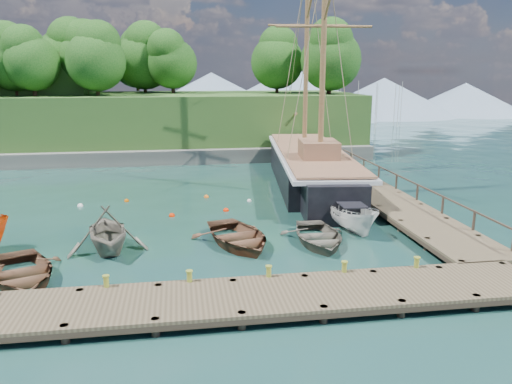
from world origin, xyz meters
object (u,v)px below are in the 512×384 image
rowboat_3 (318,243)px  schooner (311,170)px  rowboat_0 (23,281)px  rowboat_1 (108,251)px  rowboat_2 (238,245)px  cabin_boat_white (351,230)px

rowboat_3 → schooner: (3.01, 12.73, 1.10)m
rowboat_0 → schooner: bearing=22.5°
rowboat_1 → schooner: (13.08, 12.21, 1.10)m
rowboat_3 → schooner: size_ratio=0.17×
rowboat_0 → rowboat_1: bearing=25.3°
rowboat_2 → cabin_boat_white: (6.19, 1.29, 0.00)m
rowboat_3 → schooner: bearing=78.6°
rowboat_0 → rowboat_1: size_ratio=1.13×
rowboat_0 → rowboat_3: (13.02, 2.61, 0.00)m
rowboat_0 → cabin_boat_white: size_ratio=1.08×
rowboat_1 → schooner: bearing=31.1°
rowboat_0 → rowboat_2: (9.09, 3.04, 0.00)m
rowboat_1 → cabin_boat_white: size_ratio=0.95×
rowboat_2 → schooner: schooner is taller
rowboat_1 → rowboat_2: rowboat_1 is taller
rowboat_2 → cabin_boat_white: bearing=-3.8°
rowboat_0 → schooner: (16.02, 15.33, 1.10)m
rowboat_2 → rowboat_3: 3.95m
cabin_boat_white → rowboat_0: bearing=-173.9°
rowboat_3 → cabin_boat_white: cabin_boat_white is taller
rowboat_0 → rowboat_3: size_ratio=1.06×
rowboat_0 → rowboat_2: size_ratio=0.94×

